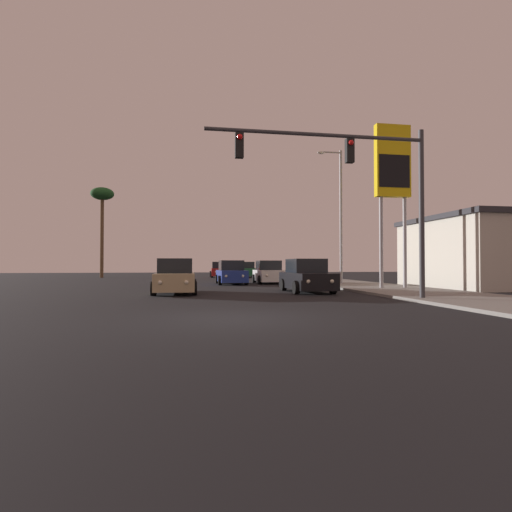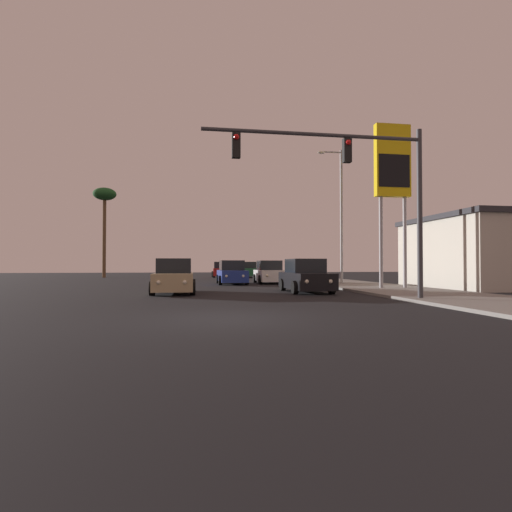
% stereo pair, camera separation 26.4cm
% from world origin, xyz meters
% --- Properties ---
extents(ground_plane, '(120.00, 120.00, 0.00)m').
position_xyz_m(ground_plane, '(0.00, 0.00, 0.00)').
color(ground_plane, black).
extents(sidewalk_right, '(5.00, 60.00, 0.12)m').
position_xyz_m(sidewalk_right, '(9.50, 10.00, 0.06)').
color(sidewalk_right, gray).
rests_on(sidewalk_right, ground).
extents(building_gas_station, '(10.30, 8.30, 4.30)m').
position_xyz_m(building_gas_station, '(18.00, 11.40, 2.16)').
color(building_gas_station, beige).
rests_on(building_gas_station, ground).
extents(car_black, '(2.04, 4.34, 1.68)m').
position_xyz_m(car_black, '(4.64, 9.21, 0.76)').
color(car_black, black).
rests_on(car_black, ground).
extents(car_green, '(2.04, 4.33, 1.68)m').
position_xyz_m(car_green, '(4.87, 33.16, 0.76)').
color(car_green, '#195933').
rests_on(car_green, ground).
extents(car_tan, '(2.04, 4.31, 1.68)m').
position_xyz_m(car_tan, '(-1.89, 9.41, 0.76)').
color(car_tan, tan).
rests_on(car_tan, ground).
extents(car_white, '(2.04, 4.32, 1.68)m').
position_xyz_m(car_white, '(4.56, 18.64, 0.76)').
color(car_white, silver).
rests_on(car_white, ground).
extents(car_blue, '(2.04, 4.33, 1.68)m').
position_xyz_m(car_blue, '(1.71, 18.01, 0.76)').
color(car_blue, navy).
rests_on(car_blue, ground).
extents(car_red, '(2.04, 4.34, 1.68)m').
position_xyz_m(car_red, '(2.00, 33.34, 0.76)').
color(car_red, maroon).
rests_on(car_red, ground).
extents(traffic_light_mast, '(8.46, 0.36, 6.50)m').
position_xyz_m(traffic_light_mast, '(5.17, 3.86, 4.79)').
color(traffic_light_mast, '#38383D').
rests_on(traffic_light_mast, sidewalk_right).
extents(street_lamp, '(1.74, 0.24, 9.00)m').
position_xyz_m(street_lamp, '(8.74, 15.31, 5.12)').
color(street_lamp, '#99999E').
rests_on(street_lamp, sidewalk_right).
extents(gas_station_sign, '(2.00, 0.42, 9.00)m').
position_xyz_m(gas_station_sign, '(9.86, 10.14, 6.62)').
color(gas_station_sign, '#99999E').
rests_on(gas_station_sign, sidewalk_right).
extents(palm_tree_far, '(2.40, 2.40, 9.57)m').
position_xyz_m(palm_tree_far, '(-10.42, 34.00, 8.32)').
color(palm_tree_far, brown).
rests_on(palm_tree_far, ground).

